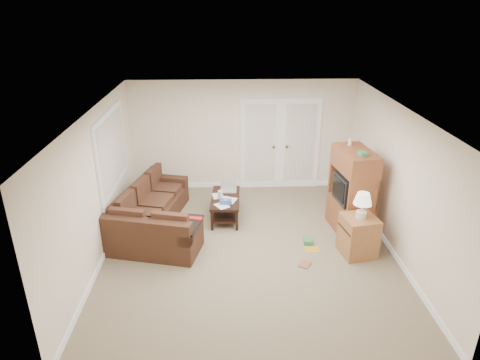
{
  "coord_description": "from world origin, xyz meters",
  "views": [
    {
      "loc": [
        -0.39,
        -6.46,
        4.12
      ],
      "look_at": [
        -0.14,
        0.57,
        1.1
      ],
      "focal_mm": 32.0,
      "sensor_mm": 36.0,
      "label": 1
    }
  ],
  "objects_px": {
    "tv_armoire": "(352,191)",
    "side_cabinet": "(359,233)",
    "sectional_sofa": "(153,219)",
    "coffee_table": "(226,206)"
  },
  "relations": [
    {
      "from": "tv_armoire",
      "to": "side_cabinet",
      "type": "relative_size",
      "value": 1.49
    },
    {
      "from": "side_cabinet",
      "to": "coffee_table",
      "type": "bearing_deg",
      "value": 137.85
    },
    {
      "from": "side_cabinet",
      "to": "tv_armoire",
      "type": "bearing_deg",
      "value": 75.2
    },
    {
      "from": "coffee_table",
      "to": "sectional_sofa",
      "type": "bearing_deg",
      "value": -154.43
    },
    {
      "from": "sectional_sofa",
      "to": "tv_armoire",
      "type": "distance_m",
      "value": 3.75
    },
    {
      "from": "sectional_sofa",
      "to": "tv_armoire",
      "type": "xyz_separation_m",
      "value": [
        3.71,
        -0.02,
        0.51
      ]
    },
    {
      "from": "sectional_sofa",
      "to": "coffee_table",
      "type": "height_order",
      "value": "sectional_sofa"
    },
    {
      "from": "sectional_sofa",
      "to": "coffee_table",
      "type": "distance_m",
      "value": 1.49
    },
    {
      "from": "side_cabinet",
      "to": "sectional_sofa",
      "type": "bearing_deg",
      "value": 156.89
    },
    {
      "from": "sectional_sofa",
      "to": "coffee_table",
      "type": "bearing_deg",
      "value": 35.99
    }
  ]
}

